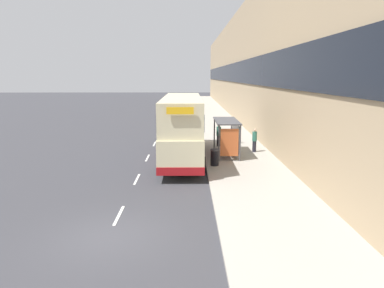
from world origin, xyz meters
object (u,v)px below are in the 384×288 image
at_px(pedestrian_1, 219,135).
at_px(pedestrian_at_shelter, 255,140).
at_px(bus_shelter, 229,131).
at_px(car_0, 186,105).
at_px(pedestrian_2, 233,133).
at_px(car_1, 185,98).
at_px(litter_bin, 215,157).
at_px(car_2, 184,101).
at_px(double_decker_bus_near, 182,127).

bearing_deg(pedestrian_1, pedestrian_at_shelter, -40.62).
distance_m(bus_shelter, car_0, 34.26).
bearing_deg(pedestrian_2, pedestrian_1, -140.19).
distance_m(car_1, litter_bin, 57.34).
height_order(car_0, pedestrian_2, pedestrian_2).
relative_size(car_1, litter_bin, 4.05).
distance_m(car_1, pedestrian_at_shelter, 53.68).
height_order(car_2, litter_bin, car_2).
distance_m(bus_shelter, pedestrian_1, 3.41).
height_order(car_0, pedestrian_1, pedestrian_1).
xyz_separation_m(double_decker_bus_near, car_0, (0.02, 34.60, -1.39)).
distance_m(double_decker_bus_near, litter_bin, 3.45).
bearing_deg(car_1, pedestrian_1, -86.47).
height_order(car_1, pedestrian_1, pedestrian_1).
xyz_separation_m(car_2, pedestrian_1, (3.26, -41.31, 0.23)).
xyz_separation_m(car_1, car_2, (-0.10, -9.95, -0.04)).
bearing_deg(pedestrian_2, double_decker_bus_near, -130.32).
distance_m(car_2, pedestrian_1, 41.44).
relative_size(pedestrian_at_shelter, pedestrian_2, 0.96).
relative_size(car_1, car_2, 0.94).
bearing_deg(pedestrian_1, pedestrian_2, 39.81).
relative_size(car_1, pedestrian_1, 2.35).
xyz_separation_m(car_2, pedestrian_at_shelter, (5.73, -43.44, 0.19)).
distance_m(bus_shelter, car_2, 44.76).
bearing_deg(car_1, car_2, -90.56).
xyz_separation_m(pedestrian_1, litter_bin, (-0.77, -6.03, -0.40)).
xyz_separation_m(car_0, car_2, (-0.43, 10.50, -0.06)).
distance_m(double_decker_bus_near, car_1, 55.08).
relative_size(pedestrian_at_shelter, pedestrian_1, 0.96).
height_order(pedestrian_at_shelter, pedestrian_1, pedestrian_1).
bearing_deg(pedestrian_at_shelter, car_2, 97.52).
bearing_deg(double_decker_bus_near, litter_bin, -47.11).
relative_size(bus_shelter, car_2, 0.93).
height_order(bus_shelter, car_0, bus_shelter).
xyz_separation_m(pedestrian_1, pedestrian_2, (1.27, 1.06, -0.01)).
relative_size(double_decker_bus_near, car_0, 2.58).
xyz_separation_m(car_1, litter_bin, (2.39, -57.29, -0.21)).
distance_m(pedestrian_at_shelter, litter_bin, 5.09).
bearing_deg(car_2, bus_shelter, -85.25).
distance_m(bus_shelter, car_1, 54.68).
distance_m(car_0, litter_bin, 36.90).
xyz_separation_m(bus_shelter, double_decker_bus_near, (-3.30, -0.51, 0.41)).
xyz_separation_m(car_1, pedestrian_at_shelter, (5.63, -53.39, 0.15)).
height_order(bus_shelter, litter_bin, bus_shelter).
height_order(double_decker_bus_near, litter_bin, double_decker_bus_near).
height_order(bus_shelter, pedestrian_at_shelter, bus_shelter).
relative_size(car_0, litter_bin, 4.23).
relative_size(bus_shelter, double_decker_bus_near, 0.37).
height_order(pedestrian_2, litter_bin, pedestrian_2).
height_order(double_decker_bus_near, car_1, double_decker_bus_near).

